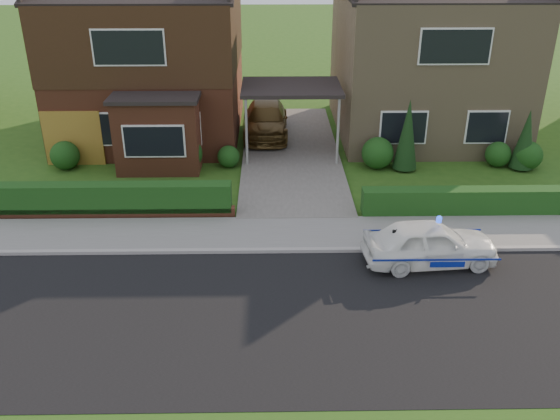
{
  "coord_description": "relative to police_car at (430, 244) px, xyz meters",
  "views": [
    {
      "loc": [
        -0.81,
        -11.41,
        8.34
      ],
      "look_at": [
        -0.56,
        3.5,
        1.11
      ],
      "focal_mm": 38.0,
      "sensor_mm": 36.0,
      "label": 1
    }
  ],
  "objects": [
    {
      "name": "potted_plant_a",
      "position": [
        -10.15,
        3.6,
        -0.24
      ],
      "size": [
        0.42,
        0.31,
        0.74
      ],
      "primitive_type": "imported",
      "rotation": [
        0.0,
        0.0,
        -0.13
      ],
      "color": "gray",
      "rests_on": "ground"
    },
    {
      "name": "ground",
      "position": [
        -3.45,
        -2.4,
        -0.61
      ],
      "size": [
        120.0,
        120.0,
        0.0
      ],
      "primitive_type": "plane",
      "color": "#275215",
      "rests_on": "ground"
    },
    {
      "name": "sidewalk",
      "position": [
        -3.45,
        1.7,
        -0.56
      ],
      "size": [
        60.0,
        2.0,
        0.1
      ],
      "primitive_type": "cube",
      "color": "slate",
      "rests_on": "ground"
    },
    {
      "name": "shrub_left_near",
      "position": [
        -5.85,
        7.2,
        -0.19
      ],
      "size": [
        0.84,
        0.84,
        0.84
      ],
      "primitive_type": "sphere",
      "color": "#143812",
      "rests_on": "ground"
    },
    {
      "name": "conifer_b",
      "position": [
        5.15,
        6.8,
        0.49
      ],
      "size": [
        0.9,
        0.9,
        2.2
      ],
      "primitive_type": "cone",
      "color": "black",
      "rests_on": "ground"
    },
    {
      "name": "shrub_right_far",
      "position": [
        5.35,
        6.8,
        -0.07
      ],
      "size": [
        1.08,
        1.08,
        1.08
      ],
      "primitive_type": "sphere",
      "color": "#143812",
      "rests_on": "ground"
    },
    {
      "name": "shrub_left_far",
      "position": [
        -11.95,
        7.1,
        -0.07
      ],
      "size": [
        1.08,
        1.08,
        1.08
      ],
      "primitive_type": "sphere",
      "color": "#143812",
      "rests_on": "ground"
    },
    {
      "name": "garage_door",
      "position": [
        -11.69,
        7.56,
        0.44
      ],
      "size": [
        2.2,
        0.1,
        2.1
      ],
      "primitive_type": "cube",
      "color": "olive",
      "rests_on": "ground"
    },
    {
      "name": "potted_plant_b",
      "position": [
        -10.81,
        3.6,
        -0.21
      ],
      "size": [
        0.54,
        0.5,
        0.81
      ],
      "primitive_type": "imported",
      "rotation": [
        0.0,
        0.0,
        0.39
      ],
      "color": "gray",
      "rests_on": "ground"
    },
    {
      "name": "house_left",
      "position": [
        -9.23,
        11.5,
        3.2
      ],
      "size": [
        7.5,
        9.53,
        7.25
      ],
      "color": "brown",
      "rests_on": "ground"
    },
    {
      "name": "kerb",
      "position": [
        -3.45,
        0.65,
        -0.55
      ],
      "size": [
        60.0,
        0.16,
        0.12
      ],
      "primitive_type": "cube",
      "color": "#9E9993",
      "rests_on": "ground"
    },
    {
      "name": "shrub_right_mid",
      "position": [
        4.35,
        7.1,
        -0.13
      ],
      "size": [
        0.96,
        0.96,
        0.96
      ],
      "primitive_type": "sphere",
      "color": "#143812",
      "rests_on": "ground"
    },
    {
      "name": "house_right",
      "position": [
        2.35,
        11.59,
        3.05
      ],
      "size": [
        7.5,
        8.06,
        7.25
      ],
      "color": "#9B845F",
      "rests_on": "ground"
    },
    {
      "name": "conifer_a",
      "position": [
        0.75,
        6.8,
        0.69
      ],
      "size": [
        0.9,
        0.9,
        2.6
      ],
      "primitive_type": "cone",
      "color": "black",
      "rests_on": "ground"
    },
    {
      "name": "driveway",
      "position": [
        -3.45,
        8.6,
        -0.55
      ],
      "size": [
        3.8,
        12.0,
        0.12
      ],
      "primitive_type": "cube",
      "color": "#666059",
      "rests_on": "ground"
    },
    {
      "name": "potted_plant_c",
      "position": [
        -7.07,
        3.6,
        -0.24
      ],
      "size": [
        0.52,
        0.52,
        0.74
      ],
      "primitive_type": "imported",
      "rotation": [
        0.0,
        0.0,
        1.26
      ],
      "color": "gray",
      "rests_on": "ground"
    },
    {
      "name": "police_car",
      "position": [
        0.0,
        0.0,
        0.0
      ],
      "size": [
        3.29,
        3.69,
        1.38
      ],
      "rotation": [
        0.0,
        0.0,
        1.66
      ],
      "color": "white",
      "rests_on": "ground"
    },
    {
      "name": "road",
      "position": [
        -3.45,
        -2.4,
        -0.61
      ],
      "size": [
        60.0,
        6.0,
        0.02
      ],
      "primitive_type": "cube",
      "color": "black",
      "rests_on": "ground"
    },
    {
      "name": "driveway_car",
      "position": [
        -4.45,
        10.67,
        0.16
      ],
      "size": [
        1.87,
        4.53,
        1.31
      ],
      "primitive_type": "imported",
      "rotation": [
        0.0,
        0.0,
        -0.01
      ],
      "color": "brown",
      "rests_on": "driveway"
    },
    {
      "name": "carport_link",
      "position": [
        -3.45,
        8.55,
        2.05
      ],
      "size": [
        3.8,
        3.0,
        2.77
      ],
      "color": "black",
      "rests_on": "ground"
    },
    {
      "name": "dwarf_wall",
      "position": [
        -9.25,
        2.9,
        -0.43
      ],
      "size": [
        7.7,
        0.25,
        0.36
      ],
      "primitive_type": "cube",
      "color": "brown",
      "rests_on": "ground"
    },
    {
      "name": "hedge_right",
      "position": [
        2.35,
        2.95,
        -0.61
      ],
      "size": [
        7.5,
        0.55,
        0.8
      ],
      "primitive_type": "cube",
      "color": "#143812",
      "rests_on": "ground"
    },
    {
      "name": "shrub_left_mid",
      "position": [
        -7.45,
        6.9,
        0.05
      ],
      "size": [
        1.32,
        1.32,
        1.32
      ],
      "primitive_type": "sphere",
      "color": "#143812",
      "rests_on": "ground"
    },
    {
      "name": "hedge_left",
      "position": [
        -9.25,
        3.05,
        -0.61
      ],
      "size": [
        7.5,
        0.55,
        0.9
      ],
      "primitive_type": "cube",
      "color": "#143812",
      "rests_on": "ground"
    },
    {
      "name": "shrub_right_near",
      "position": [
        -0.25,
        7.0,
        -0.01
      ],
      "size": [
        1.2,
        1.2,
        1.2
      ],
      "primitive_type": "sphere",
      "color": "#143812",
      "rests_on": "ground"
    }
  ]
}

